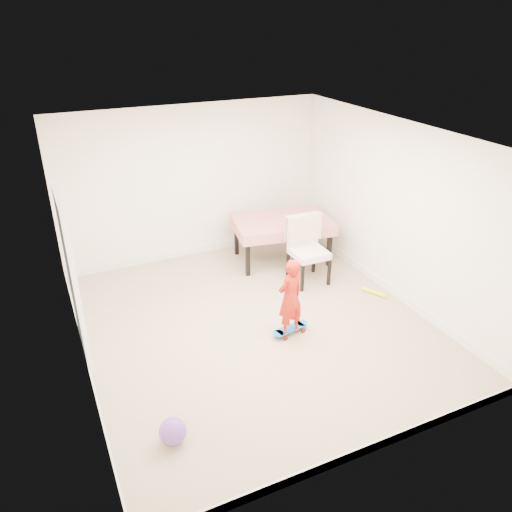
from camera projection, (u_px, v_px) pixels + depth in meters
name	position (u px, v px, depth m)	size (l,w,h in m)	color
ground	(256.00, 324.00, 6.91)	(5.00, 5.00, 0.00)	tan
ceiling	(255.00, 138.00, 5.76)	(4.50, 5.00, 0.04)	white
wall_back	(193.00, 184.00, 8.34)	(4.50, 0.04, 2.60)	white
wall_front	(376.00, 347.00, 4.31)	(4.50, 0.04, 2.60)	white
wall_left	(72.00, 274.00, 5.49)	(0.04, 5.00, 2.60)	white
wall_right	(396.00, 212.00, 7.17)	(0.04, 5.00, 2.60)	white
door	(73.00, 284.00, 5.86)	(0.10, 0.94, 2.11)	white
baseboard_back	(197.00, 250.00, 8.90)	(4.50, 0.02, 0.12)	white
baseboard_front	(363.00, 451.00, 4.86)	(4.50, 0.02, 0.12)	white
baseboard_left	(88.00, 364.00, 6.04)	(0.02, 5.00, 0.12)	white
baseboard_right	(387.00, 287.00, 7.73)	(0.02, 5.00, 0.12)	white
dining_table	(282.00, 240.00, 8.54)	(1.60, 1.01, 0.75)	red
dining_chair	(309.00, 251.00, 7.77)	(0.58, 0.66, 1.07)	white
skateboard	(290.00, 330.00, 6.71)	(0.56, 0.20, 0.08)	blue
child	(290.00, 300.00, 6.45)	(0.40, 0.26, 1.09)	red
balloon	(173.00, 431.00, 4.98)	(0.28, 0.28, 0.28)	#6F45A7
foam_toy	(374.00, 292.00, 7.63)	(0.06, 0.06, 0.40)	yellow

